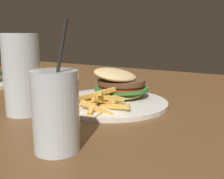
# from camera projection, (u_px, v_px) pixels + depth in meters

# --- Properties ---
(dining_table) EXTENTS (1.28, 1.38, 0.71)m
(dining_table) POSITION_uv_depth(u_px,v_px,m) (44.00, 128.00, 0.81)
(dining_table) COLOR brown
(dining_table) RESTS_ON ground_plane
(meal_plate_near) EXTENTS (0.28, 0.27, 0.09)m
(meal_plate_near) POSITION_uv_depth(u_px,v_px,m) (116.00, 92.00, 0.67)
(meal_plate_near) COLOR white
(meal_plate_near) RESTS_ON dining_table
(beer_glass) EXTENTS (0.08, 0.08, 0.17)m
(beer_glass) POSITION_uv_depth(u_px,v_px,m) (22.00, 77.00, 0.56)
(beer_glass) COLOR silver
(beer_glass) RESTS_ON dining_table
(juice_glass) EXTENTS (0.07, 0.07, 0.19)m
(juice_glass) POSITION_uv_depth(u_px,v_px,m) (56.00, 114.00, 0.39)
(juice_glass) COLOR silver
(juice_glass) RESTS_ON dining_table
(spoon) EXTENTS (0.18, 0.10, 0.02)m
(spoon) POSITION_uv_depth(u_px,v_px,m) (50.00, 94.00, 0.73)
(spoon) COLOR silver
(spoon) RESTS_ON dining_table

